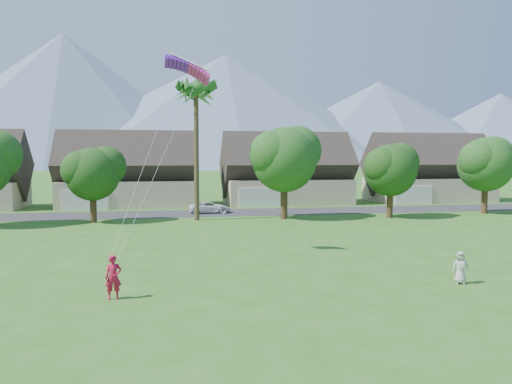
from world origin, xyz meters
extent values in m
plane|color=#2D6019|center=(0.00, 0.00, 0.00)|extent=(500.00, 500.00, 0.00)
cube|color=#2D2D30|center=(0.00, 34.00, 0.01)|extent=(90.00, 7.00, 0.01)
imported|color=#B51436|center=(-6.99, 3.74, 0.89)|extent=(0.70, 0.50, 1.78)
imported|color=#B1B1AC|center=(8.15, 3.42, 0.74)|extent=(0.85, 0.73, 1.47)
imported|color=white|center=(-0.35, 34.00, 0.59)|extent=(4.32, 2.16, 1.17)
cone|color=slate|center=(-55.00, 260.00, 35.00)|extent=(190.00, 190.00, 70.00)
cone|color=slate|center=(30.00, 260.00, 31.00)|extent=(240.00, 240.00, 62.00)
cone|color=slate|center=(120.00, 260.00, 25.00)|extent=(200.00, 200.00, 50.00)
cone|color=slate|center=(200.00, 260.00, 22.50)|extent=(180.00, 180.00, 45.00)
cube|color=beige|center=(-9.00, 43.00, 1.50)|extent=(15.00, 8.00, 3.00)
cube|color=#382D28|center=(-9.00, 43.00, 4.79)|extent=(15.75, 8.15, 8.15)
cube|color=silver|center=(-13.20, 38.94, 1.10)|extent=(4.80, 0.12, 2.20)
cube|color=beige|center=(10.00, 43.00, 1.50)|extent=(15.00, 8.00, 3.00)
cube|color=#382D28|center=(10.00, 43.00, 4.79)|extent=(15.75, 8.15, 8.15)
cube|color=silver|center=(5.80, 38.94, 1.10)|extent=(4.80, 0.12, 2.20)
cube|color=beige|center=(29.00, 43.00, 1.50)|extent=(15.00, 8.00, 3.00)
cube|color=#382D28|center=(29.00, 43.00, 4.79)|extent=(15.75, 8.15, 8.15)
cube|color=silver|center=(24.80, 38.94, 1.10)|extent=(4.80, 0.12, 2.20)
cylinder|color=#47301C|center=(-11.00, 28.50, 1.09)|extent=(0.56, 0.56, 2.18)
sphere|color=#214916|center=(-11.00, 28.50, 4.22)|extent=(4.62, 4.62, 4.62)
cylinder|color=#47301C|center=(6.00, 28.00, 1.41)|extent=(0.62, 0.62, 2.82)
sphere|color=#214916|center=(6.00, 28.00, 5.46)|extent=(5.98, 5.98, 5.98)
cylinder|color=#47301C|center=(16.00, 27.00, 1.15)|extent=(0.58, 0.58, 2.30)
sphere|color=#214916|center=(16.00, 27.00, 4.46)|extent=(4.90, 4.90, 4.90)
cylinder|color=#47301C|center=(27.00, 28.50, 1.28)|extent=(0.60, 0.60, 2.56)
sphere|color=#214916|center=(27.00, 28.50, 4.96)|extent=(5.44, 5.44, 5.44)
cylinder|color=#4C3D26|center=(-2.00, 28.50, 6.00)|extent=(0.44, 0.44, 12.00)
sphere|color=#286021|center=(-2.00, 28.50, 12.30)|extent=(3.00, 3.00, 3.00)
cube|color=#6B19C2|center=(-4.15, 11.98, 10.73)|extent=(1.45, 1.18, 0.50)
cube|color=#CB268F|center=(-2.83, 11.98, 10.73)|extent=(1.45, 1.18, 0.50)
camera|label=1|loc=(-4.97, -16.65, 5.70)|focal=35.00mm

